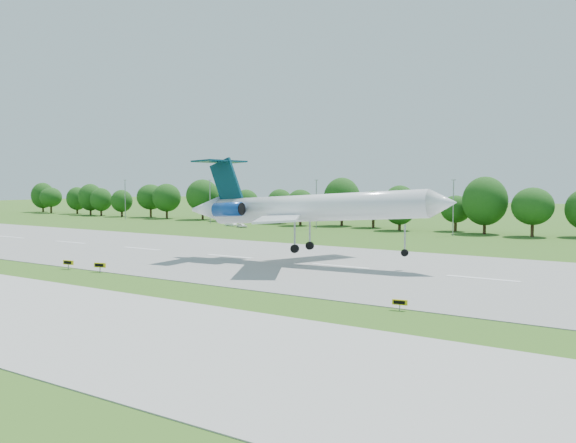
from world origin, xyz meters
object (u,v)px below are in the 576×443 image
object	(u,v)px
service_vehicle_b	(242,225)
taxi_sign_left	(100,265)
service_vehicle_a	(230,224)
airliner	(303,207)

from	to	relation	value
service_vehicle_b	taxi_sign_left	bearing A→B (deg)	-146.52
service_vehicle_a	taxi_sign_left	bearing A→B (deg)	-142.30
taxi_sign_left	service_vehicle_a	distance (m)	85.94
service_vehicle_a	service_vehicle_b	bearing A→B (deg)	-105.61
airliner	service_vehicle_a	distance (m)	78.98
airliner	service_vehicle_a	size ratio (longest dim) A/B	11.26
service_vehicle_a	service_vehicle_b	distance (m)	6.62
airliner	taxi_sign_left	distance (m)	29.08
taxi_sign_left	service_vehicle_a	bearing A→B (deg)	104.64
airliner	service_vehicle_a	xyz separation A→B (m)	(-58.08, 52.99, -7.54)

